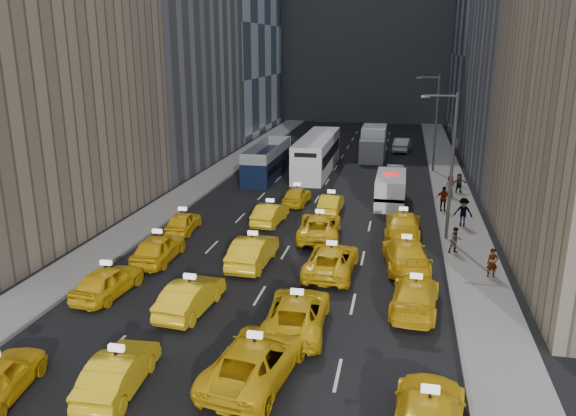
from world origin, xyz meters
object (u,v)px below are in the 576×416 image
Objects in this scene: taxi_1 at (119,372)px; nypd_van at (390,190)px; city_bus at (317,154)px; box_truck at (373,143)px; double_decker at (267,161)px; taxi_2 at (255,360)px; pedestrian_0 at (492,263)px.

nypd_van is (8.52, 26.26, 0.39)m from taxi_1.
city_bus is 1.77× the size of box_truck.
city_bus is at bearing -95.65° from taxi_1.
box_truck reaches higher than double_decker.
pedestrian_0 reaches higher than taxi_2.
taxi_2 is 42.49m from box_truck.
taxi_1 is at bearing -92.37° from city_bus.
taxi_1 is 0.58× the size of box_truck.
city_bus reaches higher than taxi_2.
box_truck is (1.68, 42.45, 0.86)m from taxi_2.
box_truck is (8.96, 10.69, 0.17)m from double_decker.
nypd_van is 17.97m from box_truck.
nypd_van is 12.52m from city_bus.
city_bus reaches higher than box_truck.
double_decker reaches higher than pedestrian_0.
double_decker reaches higher than taxi_2.
pedestrian_0 is at bearing -62.10° from city_bus.
box_truck is at bearing 97.15° from nypd_van.
nypd_van is 0.76× the size of box_truck.
taxi_2 is 0.75× the size of box_truck.
double_decker is at bearing 147.45° from nypd_van.
city_bus reaches higher than nypd_van.
double_decker is at bearing -69.10° from taxi_2.
pedestrian_0 is (5.55, -13.54, -0.19)m from nypd_van.
taxi_1 is at bearing 27.82° from taxi_2.
double_decker is at bearing 125.09° from pedestrian_0.
double_decker is at bearing -134.45° from box_truck.
city_bus is at bearing -127.11° from box_truck.
city_bus is (-3.17, 34.87, 0.91)m from taxi_2.
double_decker is at bearing -143.17° from city_bus.
city_bus reaches higher than taxi_1.
pedestrian_0 is (16.86, -20.66, -0.55)m from double_decker.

